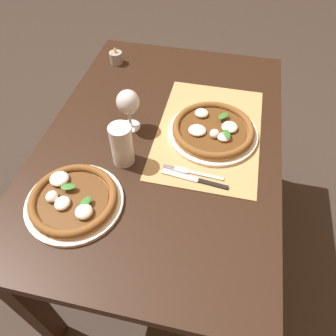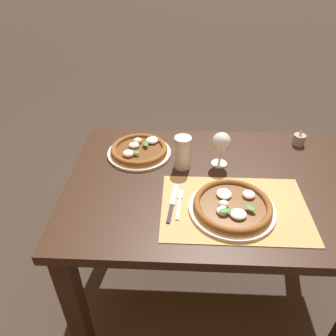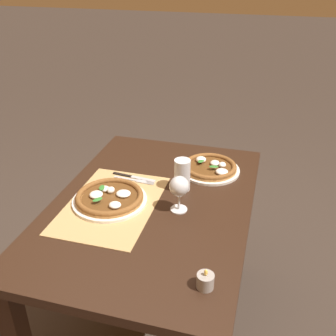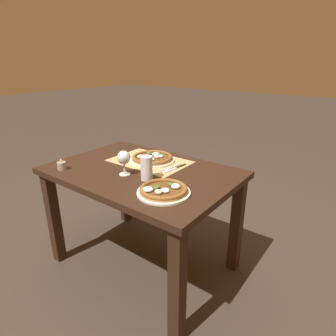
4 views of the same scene
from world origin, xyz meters
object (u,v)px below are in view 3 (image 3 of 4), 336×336
object	(u,v)px
pizza_far	(210,167)
votive_candle	(205,281)
fork	(134,180)
knife	(134,177)
pint_glass	(182,175)
pizza_near	(110,198)
wine_glass	(179,188)

from	to	relation	value
pizza_far	votive_candle	world-z (taller)	votive_candle
fork	knife	size ratio (longest dim) A/B	0.93
pizza_far	knife	world-z (taller)	pizza_far
pint_glass	votive_candle	world-z (taller)	pint_glass
pizza_near	fork	xyz separation A→B (m)	(-0.19, 0.04, -0.02)
wine_glass	votive_candle	distance (m)	0.44
pizza_near	pizza_far	xyz separation A→B (m)	(-0.38, 0.36, -0.00)
votive_candle	fork	bearing A→B (deg)	-142.01
pizza_far	knife	bearing A→B (deg)	-63.81
pizza_near	wine_glass	xyz separation A→B (m)	(-0.02, 0.29, 0.08)
pizza_near	knife	distance (m)	0.22
fork	knife	xyz separation A→B (m)	(-0.03, -0.01, 0.00)
knife	fork	bearing A→B (deg)	22.90
wine_glass	knife	distance (m)	0.34
pizza_far	votive_candle	size ratio (longest dim) A/B	4.01
pint_glass	votive_candle	xyz separation A→B (m)	(0.55, 0.21, -0.05)
pint_glass	wine_glass	bearing A→B (deg)	9.09
votive_candle	wine_glass	bearing A→B (deg)	-154.96
fork	knife	distance (m)	0.03
pizza_near	fork	world-z (taller)	pizza_near
wine_glass	pint_glass	size ratio (longest dim) A/B	1.07
pizza_near	wine_glass	distance (m)	0.31
wine_glass	pint_glass	xyz separation A→B (m)	(-0.16, -0.03, -0.04)
pizza_far	wine_glass	bearing A→B (deg)	-10.39
pizza_near	votive_candle	distance (m)	0.60
fork	votive_candle	xyz separation A→B (m)	(0.56, 0.44, 0.02)
knife	pizza_far	bearing A→B (deg)	116.19
pizza_near	fork	size ratio (longest dim) A/B	1.57
fork	pizza_near	bearing A→B (deg)	-11.89
wine_glass	pint_glass	bearing A→B (deg)	-170.91
pint_glass	pizza_near	bearing A→B (deg)	-55.70
votive_candle	knife	bearing A→B (deg)	-142.59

